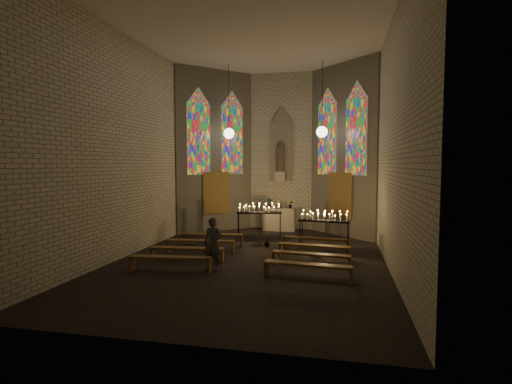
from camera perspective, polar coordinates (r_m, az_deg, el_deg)
floor at (r=12.55m, az=-0.52°, el=-9.53°), size 12.00×12.00×0.00m
room at (r=15.53m, az=2.18°, el=6.88°), size 8.22×12.43×7.00m
altar at (r=17.73m, az=3.30°, el=-3.90°), size 1.40×0.60×1.00m
flower_vase_left at (r=17.71m, az=1.96°, el=-1.60°), size 0.24×0.19×0.41m
flower_vase_center at (r=17.60m, az=3.55°, el=-1.71°), size 0.35×0.31×0.37m
flower_vase_right at (r=17.50m, az=4.98°, el=-1.80°), size 0.20×0.16×0.34m
aisle_flower_pot at (r=14.34m, az=1.58°, el=-7.06°), size 0.24×0.24×0.37m
votive_stand_left at (r=15.81m, az=0.47°, el=-2.61°), size 1.82×0.71×1.30m
votive_stand_right at (r=13.87m, az=9.73°, el=-3.70°), size 1.77×0.66×1.27m
pew_left_0 at (r=14.55m, az=-6.29°, el=-6.27°), size 2.24×0.54×0.43m
pew_right_0 at (r=13.85m, az=8.60°, el=-6.81°), size 2.24×0.54×0.43m
pew_left_1 at (r=13.43m, az=-7.91°, el=-7.14°), size 2.24×0.54×0.43m
pew_right_1 at (r=12.68m, az=8.27°, el=-7.82°), size 2.24×0.54×0.43m
pew_left_2 at (r=12.34m, az=-9.83°, el=-8.17°), size 2.24×0.54×0.43m
pew_right_2 at (r=11.51m, az=7.88°, el=-9.03°), size 2.24×0.54×0.43m
pew_left_3 at (r=11.26m, az=-12.13°, el=-9.38°), size 2.24×0.54×0.43m
pew_right_3 at (r=10.35m, az=7.39°, el=-10.52°), size 2.24×0.54×0.43m
visitor at (r=11.21m, az=-6.20°, el=-7.37°), size 0.55×0.38×1.46m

